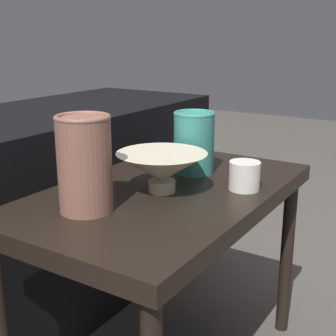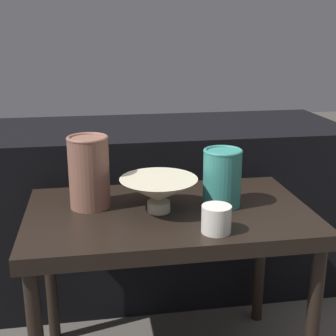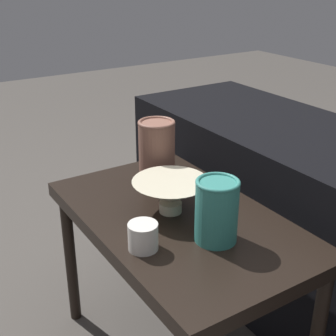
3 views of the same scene
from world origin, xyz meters
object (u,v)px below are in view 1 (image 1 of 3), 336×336
vase_colorful_right (194,142)px  cup (245,176)px  vase_textured_left (85,163)px  bowl (162,167)px

vase_colorful_right → cup: bearing=-109.6°
cup → vase_textured_left: bearing=143.7°
cup → bowl: bearing=127.6°
vase_textured_left → cup: size_ratio=2.75×
bowl → vase_colorful_right: (0.17, 0.02, 0.02)m
bowl → cup: bearing=-52.4°
vase_colorful_right → bowl: bearing=-174.6°
vase_textured_left → vase_colorful_right: bearing=-7.9°
vase_textured_left → cup: (0.29, -0.22, -0.07)m
bowl → cup: 0.19m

